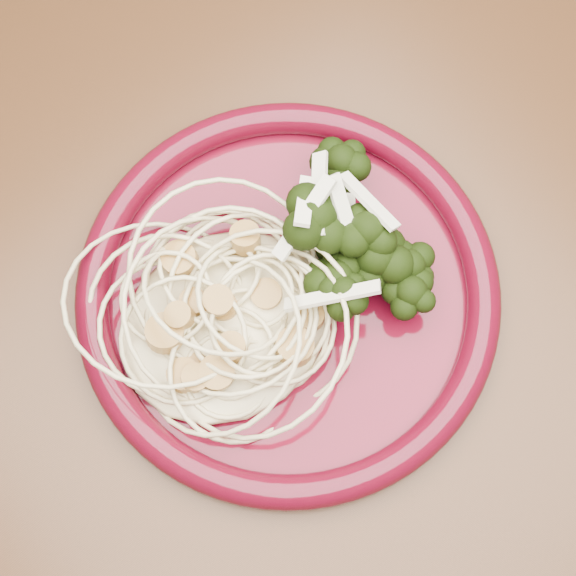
{
  "coord_description": "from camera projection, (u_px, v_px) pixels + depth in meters",
  "views": [
    {
      "loc": [
        -0.1,
        -0.13,
        1.29
      ],
      "look_at": [
        0.01,
        0.01,
        0.77
      ],
      "focal_mm": 50.0,
      "sensor_mm": 36.0,
      "label": 1
    }
  ],
  "objects": [
    {
      "name": "dining_table",
      "position": [
        288.0,
        343.0,
        0.66
      ],
      "size": [
        1.2,
        0.8,
        0.75
      ],
      "color": "#472814",
      "rests_on": "ground"
    },
    {
      "name": "dinner_plate",
      "position": [
        288.0,
        292.0,
        0.56
      ],
      "size": [
        0.34,
        0.34,
        0.02
      ],
      "rotation": [
        0.0,
        0.0,
        -0.17
      ],
      "color": "#530716",
      "rests_on": "dining_table"
    },
    {
      "name": "spaghetti_pile",
      "position": [
        225.0,
        320.0,
        0.54
      ],
      "size": [
        0.17,
        0.15,
        0.03
      ],
      "primitive_type": "ellipsoid",
      "rotation": [
        0.0,
        0.0,
        -0.17
      ],
      "color": "beige",
      "rests_on": "dinner_plate"
    },
    {
      "name": "scallop_cluster",
      "position": [
        220.0,
        304.0,
        0.5
      ],
      "size": [
        0.14,
        0.14,
        0.04
      ],
      "primitive_type": null,
      "rotation": [
        0.0,
        0.0,
        -0.17
      ],
      "color": "#B68840",
      "rests_on": "spaghetti_pile"
    },
    {
      "name": "broccoli_pile",
      "position": [
        364.0,
        242.0,
        0.54
      ],
      "size": [
        0.12,
        0.16,
        0.05
      ],
      "primitive_type": "ellipsoid",
      "rotation": [
        0.0,
        0.0,
        -0.17
      ],
      "color": "black",
      "rests_on": "dinner_plate"
    },
    {
      "name": "onion_garnish",
      "position": [
        369.0,
        224.0,
        0.51
      ],
      "size": [
        0.08,
        0.11,
        0.05
      ],
      "primitive_type": null,
      "rotation": [
        0.0,
        0.0,
        -0.17
      ],
      "color": "white",
      "rests_on": "broccoli_pile"
    }
  ]
}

